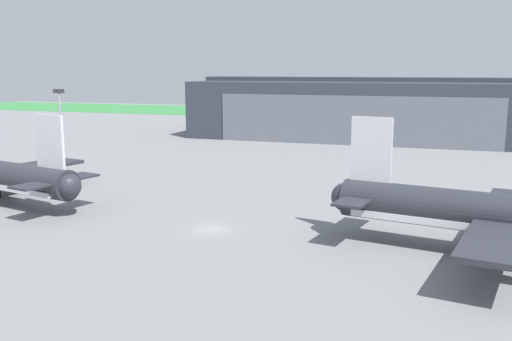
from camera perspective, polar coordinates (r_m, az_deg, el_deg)
ground_plane at (r=70.39m, az=-4.49°, el=-5.99°), size 440.00×440.00×0.00m
grass_field_strip at (r=248.38m, az=12.42°, el=5.53°), size 440.00×56.00×0.08m
maintenance_hangar at (r=166.44m, az=10.92°, el=6.16°), size 95.67×38.71×17.28m
apron_light_mast at (r=121.28m, az=-19.24°, el=4.85°), size 2.40×0.50×15.65m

